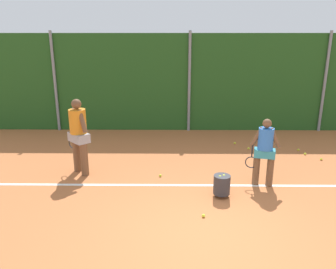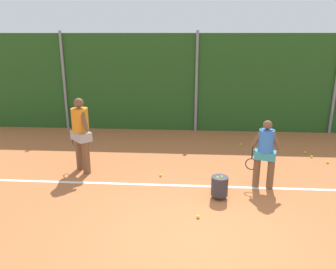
{
  "view_description": "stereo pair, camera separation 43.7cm",
  "coord_description": "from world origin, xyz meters",
  "px_view_note": "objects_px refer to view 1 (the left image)",
  "views": [
    {
      "loc": [
        -0.62,
        -5.09,
        3.39
      ],
      "look_at": [
        -0.71,
        2.44,
        1.13
      ],
      "focal_mm": 35.7,
      "sensor_mm": 36.0,
      "label": 1
    },
    {
      "loc": [
        -0.19,
        -5.07,
        3.39
      ],
      "look_at": [
        -0.71,
        2.44,
        1.13
      ],
      "focal_mm": 35.7,
      "sensor_mm": 36.0,
      "label": 2
    }
  ],
  "objects_px": {
    "tennis_ball_0": "(298,150)",
    "tennis_ball_9": "(204,216)",
    "player_midcourt": "(78,133)",
    "player_foreground_near": "(265,149)",
    "tennis_ball_7": "(235,143)",
    "tennis_ball_2": "(305,154)",
    "tennis_ball_6": "(160,176)",
    "ball_hopper": "(222,184)",
    "tennis_ball_8": "(249,148)",
    "tennis_ball_3": "(77,154)",
    "tennis_ball_5": "(85,140)",
    "tennis_ball_1": "(321,159)"
  },
  "relations": [
    {
      "from": "tennis_ball_0",
      "to": "tennis_ball_9",
      "type": "relative_size",
      "value": 1.0
    },
    {
      "from": "player_midcourt",
      "to": "tennis_ball_0",
      "type": "height_order",
      "value": "player_midcourt"
    },
    {
      "from": "player_foreground_near",
      "to": "tennis_ball_7",
      "type": "distance_m",
      "value": 3.16
    },
    {
      "from": "tennis_ball_2",
      "to": "tennis_ball_9",
      "type": "xyz_separation_m",
      "value": [
        -3.3,
        -3.52,
        0.0
      ]
    },
    {
      "from": "player_foreground_near",
      "to": "tennis_ball_6",
      "type": "relative_size",
      "value": 24.14
    },
    {
      "from": "ball_hopper",
      "to": "tennis_ball_8",
      "type": "bearing_deg",
      "value": 67.79
    },
    {
      "from": "tennis_ball_3",
      "to": "tennis_ball_9",
      "type": "distance_m",
      "value": 4.83
    },
    {
      "from": "tennis_ball_7",
      "to": "tennis_ball_8",
      "type": "relative_size",
      "value": 1.0
    },
    {
      "from": "player_foreground_near",
      "to": "tennis_ball_9",
      "type": "relative_size",
      "value": 24.14
    },
    {
      "from": "tennis_ball_2",
      "to": "tennis_ball_3",
      "type": "height_order",
      "value": "same"
    },
    {
      "from": "player_midcourt",
      "to": "tennis_ball_7",
      "type": "relative_size",
      "value": 28.9
    },
    {
      "from": "player_foreground_near",
      "to": "tennis_ball_5",
      "type": "height_order",
      "value": "player_foreground_near"
    },
    {
      "from": "player_foreground_near",
      "to": "tennis_ball_8",
      "type": "bearing_deg",
      "value": -80.65
    },
    {
      "from": "tennis_ball_0",
      "to": "tennis_ball_6",
      "type": "relative_size",
      "value": 1.0
    },
    {
      "from": "ball_hopper",
      "to": "tennis_ball_1",
      "type": "relative_size",
      "value": 7.78
    },
    {
      "from": "tennis_ball_9",
      "to": "ball_hopper",
      "type": "bearing_deg",
      "value": 61.61
    },
    {
      "from": "tennis_ball_1",
      "to": "tennis_ball_0",
      "type": "bearing_deg",
      "value": 114.76
    },
    {
      "from": "tennis_ball_1",
      "to": "tennis_ball_3",
      "type": "height_order",
      "value": "same"
    },
    {
      "from": "player_foreground_near",
      "to": "tennis_ball_3",
      "type": "distance_m",
      "value": 5.34
    },
    {
      "from": "player_foreground_near",
      "to": "tennis_ball_3",
      "type": "height_order",
      "value": "player_foreground_near"
    },
    {
      "from": "tennis_ball_0",
      "to": "tennis_ball_6",
      "type": "bearing_deg",
      "value": -154.47
    },
    {
      "from": "ball_hopper",
      "to": "tennis_ball_3",
      "type": "bearing_deg",
      "value": 146.26
    },
    {
      "from": "tennis_ball_2",
      "to": "tennis_ball_7",
      "type": "bearing_deg",
      "value": 152.47
    },
    {
      "from": "player_foreground_near",
      "to": "tennis_ball_0",
      "type": "relative_size",
      "value": 24.14
    },
    {
      "from": "tennis_ball_2",
      "to": "tennis_ball_5",
      "type": "height_order",
      "value": "same"
    },
    {
      "from": "tennis_ball_3",
      "to": "tennis_ball_1",
      "type": "bearing_deg",
      "value": -2.77
    },
    {
      "from": "tennis_ball_5",
      "to": "tennis_ball_7",
      "type": "height_order",
      "value": "same"
    },
    {
      "from": "tennis_ball_0",
      "to": "tennis_ball_1",
      "type": "xyz_separation_m",
      "value": [
        0.36,
        -0.78,
        0.0
      ]
    },
    {
      "from": "tennis_ball_2",
      "to": "tennis_ball_6",
      "type": "xyz_separation_m",
      "value": [
        -4.2,
        -1.62,
        0.0
      ]
    },
    {
      "from": "tennis_ball_1",
      "to": "tennis_ball_5",
      "type": "bearing_deg",
      "value": 166.49
    },
    {
      "from": "tennis_ball_5",
      "to": "player_foreground_near",
      "type": "bearing_deg",
      "value": -33.71
    },
    {
      "from": "player_foreground_near",
      "to": "tennis_ball_3",
      "type": "bearing_deg",
      "value": -6.92
    },
    {
      "from": "player_midcourt",
      "to": "tennis_ball_7",
      "type": "distance_m",
      "value": 5.05
    },
    {
      "from": "player_foreground_near",
      "to": "tennis_ball_5",
      "type": "distance_m",
      "value": 6.05
    },
    {
      "from": "tennis_ball_0",
      "to": "tennis_ball_1",
      "type": "relative_size",
      "value": 1.0
    },
    {
      "from": "tennis_ball_0",
      "to": "tennis_ball_5",
      "type": "bearing_deg",
      "value": 172.2
    },
    {
      "from": "tennis_ball_3",
      "to": "tennis_ball_6",
      "type": "bearing_deg",
      "value": -31.41
    },
    {
      "from": "tennis_ball_0",
      "to": "tennis_ball_8",
      "type": "distance_m",
      "value": 1.49
    },
    {
      "from": "player_foreground_near",
      "to": "tennis_ball_7",
      "type": "xyz_separation_m",
      "value": [
        -0.08,
        3.04,
        -0.86
      ]
    },
    {
      "from": "player_midcourt",
      "to": "tennis_ball_3",
      "type": "xyz_separation_m",
      "value": [
        -0.48,
        1.3,
        -1.04
      ]
    },
    {
      "from": "tennis_ball_2",
      "to": "tennis_ball_8",
      "type": "height_order",
      "value": "same"
    },
    {
      "from": "tennis_ball_7",
      "to": "tennis_ball_8",
      "type": "xyz_separation_m",
      "value": [
        0.33,
        -0.51,
        0.0
      ]
    },
    {
      "from": "ball_hopper",
      "to": "tennis_ball_3",
      "type": "relative_size",
      "value": 7.78
    },
    {
      "from": "tennis_ball_2",
      "to": "tennis_ball_5",
      "type": "relative_size",
      "value": 1.0
    },
    {
      "from": "player_midcourt",
      "to": "tennis_ball_0",
      "type": "bearing_deg",
      "value": -118.32
    },
    {
      "from": "tennis_ball_2",
      "to": "tennis_ball_5",
      "type": "bearing_deg",
      "value": 169.42
    },
    {
      "from": "tennis_ball_0",
      "to": "tennis_ball_9",
      "type": "xyz_separation_m",
      "value": [
        -3.22,
        -3.87,
        0.0
      ]
    },
    {
      "from": "tennis_ball_8",
      "to": "tennis_ball_6",
      "type": "bearing_deg",
      "value": -141.66
    },
    {
      "from": "tennis_ball_1",
      "to": "tennis_ball_6",
      "type": "height_order",
      "value": "same"
    },
    {
      "from": "tennis_ball_6",
      "to": "ball_hopper",
      "type": "bearing_deg",
      "value": -37.69
    }
  ]
}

